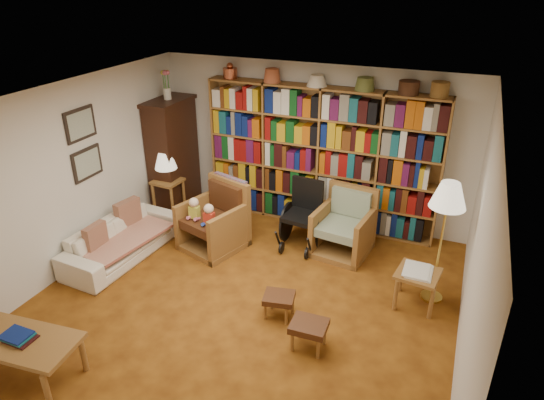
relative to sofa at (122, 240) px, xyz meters
The scene contains 23 objects.
floor 2.08m from the sofa, ahead, with size 5.00×5.00×0.00m, color #935516.
ceiling 3.04m from the sofa, ahead, with size 5.00×5.00×0.00m, color white.
wall_back 3.19m from the sofa, 47.46° to the left, with size 5.00×5.00×0.00m, color silver.
wall_front 3.58m from the sofa, 53.45° to the right, with size 5.00×5.00×0.00m, color silver.
wall_left 1.11m from the sofa, 149.44° to the right, with size 5.00×5.00×0.00m, color silver.
wall_right 4.66m from the sofa, ahead, with size 5.00×5.00×0.00m, color silver.
bookshelf 3.18m from the sofa, 42.52° to the left, with size 3.60×0.30×2.42m.
curio_cabinet 1.88m from the sofa, 96.74° to the left, with size 0.50×0.95×2.40m.
framed_pictures 1.42m from the sofa, behind, with size 0.03×0.52×0.97m.
sofa is the anchor object (origin of this frame).
sofa_throw 0.06m from the sofa, ahead, with size 0.71×1.32×0.04m, color beige.
cushion_left 0.42m from the sofa, 110.38° to the left, with size 0.13×0.40×0.40m, color maroon.
cushion_right 0.42m from the sofa, 110.38° to the right, with size 0.11×0.36×0.36m, color maroon.
side_table_lamp 1.38m from the sofa, 94.22° to the left, with size 0.46×0.46×0.63m.
table_lamp 1.53m from the sofa, 94.22° to the left, with size 0.36×0.36×0.48m.
armchair_leather 1.36m from the sofa, 37.15° to the left, with size 1.02×1.03×1.00m.
armchair_sage 3.19m from the sofa, 26.00° to the left, with size 0.85×0.87×0.94m.
wheelchair 2.63m from the sofa, 30.55° to the left, with size 0.57×0.80×1.00m.
floor_lamp 4.39m from the sofa, ahead, with size 0.42×0.42×1.58m.
side_table_papers 4.04m from the sofa, ahead, with size 0.55×0.55×0.50m.
footstool_a 2.59m from the sofa, ahead, with size 0.41×0.37×0.30m.
footstool_b 3.14m from the sofa, 13.87° to the right, with size 0.40×0.34×0.33m.
coffee_table 2.25m from the sofa, 77.04° to the right, with size 1.21×0.69×0.48m.
Camera 1 is at (2.20, -4.41, 3.76)m, focal length 32.00 mm.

